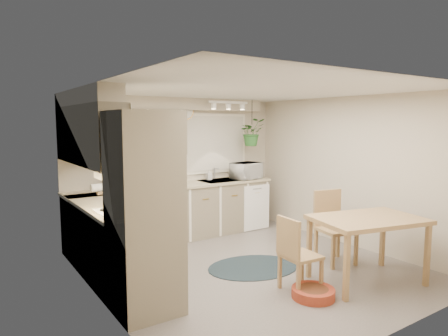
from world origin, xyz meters
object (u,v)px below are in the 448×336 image
Objects in this scene: chair_left at (301,254)px; braided_rug at (253,267)px; dining_table at (367,250)px; pet_bed at (313,293)px; chair_back at (336,228)px; microwave at (246,169)px.

chair_left is 1.00m from braided_rug.
pet_bed is at bearing 178.04° from dining_table.
braided_rug is at bearing 126.67° from dining_table.
chair_left reaches higher than dining_table.
pet_bed is at bearing -91.47° from braided_rug.
dining_table reaches higher than pet_bed.
dining_table is 1.02× the size of braided_rug.
chair_left is 0.88× the size of chair_back.
chair_back is 1.85× the size of microwave.
pet_bed is 0.89× the size of microwave.
chair_back is at bearing 29.65° from pet_bed.
chair_left is at bearing 83.91° from pet_bed.
chair_back is at bearing -105.57° from microwave.
chair_left is 0.46m from pet_bed.
microwave is at bearing -80.43° from chair_back.
dining_table is at bearing -1.96° from pet_bed.
pet_bed is at bearing -126.32° from microwave.
pet_bed reaches higher than braided_rug.
braided_rug is at bearing -175.54° from chair_left.
braided_rug is 2.34m from microwave.
chair_back is (0.21, 0.66, 0.10)m from dining_table.
dining_table is at bearing -53.33° from braided_rug.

